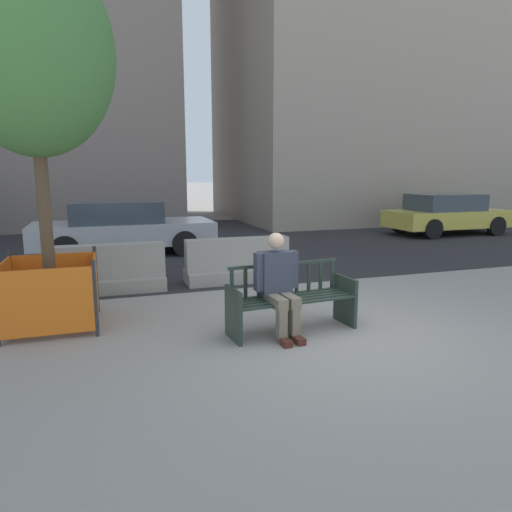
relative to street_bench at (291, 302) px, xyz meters
The scene contains 10 objects.
ground_plane 0.77m from the street_bench, 30.42° to the right, with size 200.00×200.00×0.00m, color gray.
street_asphalt 8.40m from the street_bench, 86.13° to the left, with size 120.00×12.00×0.01m, color #28282B.
street_bench is the anchor object (origin of this frame).
seated_person 0.37m from the street_bench, 160.99° to the right, with size 0.59×0.74×1.31m.
jersey_barrier_centre 2.94m from the street_bench, 87.67° to the left, with size 2.00×0.69×0.84m.
jersey_barrier_left 3.68m from the street_bench, 128.37° to the left, with size 2.01×0.71×0.84m.
street_tree 4.47m from the street_bench, 159.05° to the left, with size 1.98×1.98×4.79m.
construction_fence 3.21m from the street_bench, 159.05° to the left, with size 1.17×1.17×0.99m.
car_taxi_near 11.43m from the street_bench, 39.73° to the left, with size 4.17×1.90×1.36m.
car_sedan_mid 7.08m from the street_bench, 105.10° to the left, with size 4.51×2.03×1.36m.
Camera 1 is at (-2.83, -4.99, 2.05)m, focal length 32.00 mm.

